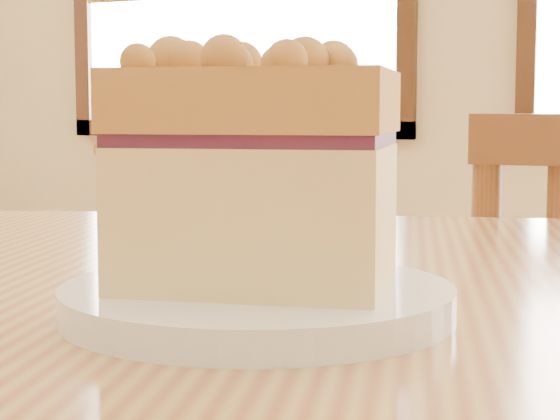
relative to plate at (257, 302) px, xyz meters
name	(u,v)px	position (x,y,z in m)	size (l,w,h in m)	color
plate	(257,302)	(0.00, 0.00, 0.00)	(0.20, 0.20, 0.02)	white
cake_slice	(256,168)	(0.00, 0.00, 0.07)	(0.16, 0.12, 0.13)	tan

